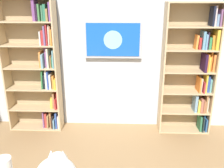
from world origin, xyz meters
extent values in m
cube|color=silver|center=(0.00, -2.23, 1.35)|extent=(4.52, 0.06, 2.70)
cube|color=tan|center=(-1.57, -2.04, 0.99)|extent=(0.02, 0.28, 1.99)
cube|color=tan|center=(-0.81, -2.04, 0.99)|extent=(0.02, 0.28, 1.99)
cube|color=tan|center=(-1.19, -2.17, 0.99)|extent=(0.78, 0.01, 1.99)
cube|color=tan|center=(-1.19, -2.04, 0.01)|extent=(0.74, 0.27, 0.02)
cube|color=tan|center=(-1.19, -2.04, 0.34)|extent=(0.74, 0.27, 0.02)
cube|color=tan|center=(-1.19, -2.04, 0.67)|extent=(0.74, 0.27, 0.02)
cube|color=tan|center=(-1.19, -2.04, 0.99)|extent=(0.74, 0.27, 0.02)
cube|color=tan|center=(-1.19, -2.04, 1.32)|extent=(0.74, 0.27, 0.02)
cube|color=tan|center=(-1.19, -2.04, 1.65)|extent=(0.74, 0.27, 0.02)
cube|color=tan|center=(-1.19, -2.04, 1.98)|extent=(0.74, 0.27, 0.02)
cube|color=#295389|center=(-1.54, -2.04, 0.12)|extent=(0.02, 0.23, 0.21)
cube|color=#24568C|center=(-1.51, -2.05, 0.16)|extent=(0.02, 0.17, 0.29)
cube|color=black|center=(-1.49, -2.02, 0.14)|extent=(0.02, 0.22, 0.24)
cube|color=#2F704C|center=(-1.46, -2.02, 0.14)|extent=(0.04, 0.19, 0.25)
cube|color=beige|center=(-1.54, -2.05, 0.48)|extent=(0.03, 0.13, 0.26)
cube|color=olive|center=(-1.50, -2.03, 0.49)|extent=(0.02, 0.20, 0.28)
cube|color=#A05F3D|center=(-1.47, -2.04, 0.45)|extent=(0.03, 0.23, 0.20)
cube|color=#A35E4C|center=(-1.43, -2.04, 0.46)|extent=(0.04, 0.23, 0.22)
cube|color=yellow|center=(-1.39, -2.02, 0.44)|extent=(0.03, 0.17, 0.19)
cube|color=#6F96AF|center=(-1.35, -2.04, 0.49)|extent=(0.04, 0.19, 0.28)
cube|color=#5C9EA0|center=(-1.54, -2.03, 0.78)|extent=(0.03, 0.13, 0.21)
cube|color=#2A4393|center=(-1.50, -2.04, 0.81)|extent=(0.04, 0.15, 0.26)
cube|color=gold|center=(-1.46, -2.02, 0.82)|extent=(0.02, 0.17, 0.28)
cube|color=#AD3239|center=(-1.43, -2.03, 0.76)|extent=(0.02, 0.23, 0.16)
cube|color=beige|center=(-1.40, -2.05, 0.78)|extent=(0.03, 0.15, 0.21)
cube|color=orange|center=(-1.37, -2.04, 0.79)|extent=(0.02, 0.22, 0.22)
cube|color=orange|center=(-1.54, -2.02, 1.13)|extent=(0.03, 0.14, 0.26)
cube|color=orange|center=(-1.50, -2.05, 1.15)|extent=(0.02, 0.13, 0.29)
cube|color=gold|center=(-1.47, -2.02, 1.11)|extent=(0.02, 0.15, 0.22)
cube|color=orange|center=(-1.45, -2.04, 1.13)|extent=(0.03, 0.20, 0.26)
cube|color=#2A132F|center=(-1.41, -2.03, 1.14)|extent=(0.04, 0.24, 0.26)
cube|color=gold|center=(-1.53, -2.02, 1.47)|extent=(0.04, 0.21, 0.28)
cube|color=orange|center=(-1.49, -2.03, 1.43)|extent=(0.04, 0.14, 0.20)
cube|color=#31824B|center=(-1.45, -2.04, 1.42)|extent=(0.04, 0.14, 0.17)
cube|color=#26182A|center=(-1.41, -2.03, 1.45)|extent=(0.03, 0.14, 0.25)
cube|color=#6190B4|center=(-1.39, -2.03, 1.44)|extent=(0.02, 0.18, 0.22)
cube|color=#5E94AD|center=(-1.35, -2.04, 1.46)|extent=(0.04, 0.18, 0.26)
cube|color=red|center=(-1.31, -2.03, 1.41)|extent=(0.03, 0.12, 0.16)
cube|color=orange|center=(-1.27, -2.04, 1.43)|extent=(0.04, 0.14, 0.20)
cube|color=#7C507A|center=(-1.54, -2.05, 1.77)|extent=(0.02, 0.23, 0.23)
cube|color=#6D90B0|center=(-1.51, -2.04, 1.74)|extent=(0.03, 0.15, 0.16)
cube|color=beige|center=(-1.48, -2.05, 1.80)|extent=(0.04, 0.16, 0.28)
cube|color=black|center=(-1.44, -2.03, 1.79)|extent=(0.03, 0.18, 0.27)
cube|color=tan|center=(0.79, -2.04, 1.03)|extent=(0.02, 0.28, 2.06)
cube|color=tan|center=(1.60, -2.04, 1.03)|extent=(0.02, 0.28, 2.06)
cube|color=tan|center=(1.19, -2.17, 1.03)|extent=(0.83, 0.01, 2.06)
cube|color=tan|center=(1.19, -2.04, 0.01)|extent=(0.78, 0.27, 0.02)
cube|color=tan|center=(1.19, -2.04, 0.35)|extent=(0.78, 0.27, 0.02)
cube|color=tan|center=(1.19, -2.04, 0.69)|extent=(0.78, 0.27, 0.02)
cube|color=tan|center=(1.19, -2.04, 1.03)|extent=(0.78, 0.27, 0.02)
cube|color=tan|center=(1.19, -2.04, 1.37)|extent=(0.78, 0.27, 0.02)
cube|color=tan|center=(1.19, -2.04, 1.71)|extent=(0.78, 0.27, 0.02)
cube|color=silver|center=(0.82, -2.02, 0.13)|extent=(0.03, 0.18, 0.21)
cube|color=#304E9B|center=(0.86, -2.05, 0.15)|extent=(0.03, 0.22, 0.27)
cube|color=#6291A6|center=(0.89, -2.02, 0.10)|extent=(0.02, 0.23, 0.16)
cube|color=black|center=(0.92, -2.04, 0.11)|extent=(0.03, 0.21, 0.19)
cube|color=#A4683A|center=(0.96, -2.03, 0.17)|extent=(0.03, 0.13, 0.30)
cube|color=olive|center=(1.00, -2.03, 0.13)|extent=(0.04, 0.17, 0.22)
cube|color=#AE3833|center=(1.03, -2.03, 0.14)|extent=(0.04, 0.13, 0.25)
cube|color=#7A4C80|center=(1.07, -2.03, 0.16)|extent=(0.02, 0.14, 0.28)
cube|color=red|center=(0.82, -2.03, 0.49)|extent=(0.02, 0.12, 0.26)
cube|color=#AB2A2A|center=(0.85, -2.05, 0.44)|extent=(0.02, 0.22, 0.17)
cube|color=#9D6C45|center=(0.88, -2.05, 0.49)|extent=(0.03, 0.15, 0.26)
cube|color=gold|center=(0.92, -2.04, 0.45)|extent=(0.05, 0.13, 0.18)
cube|color=gold|center=(0.82, -2.04, 0.78)|extent=(0.03, 0.24, 0.17)
cube|color=orange|center=(0.86, -2.05, 0.80)|extent=(0.03, 0.16, 0.20)
cube|color=beige|center=(0.90, -2.03, 0.82)|extent=(0.03, 0.18, 0.23)
cube|color=#2B469E|center=(0.93, -2.04, 0.84)|extent=(0.02, 0.21, 0.28)
cube|color=silver|center=(0.96, -2.02, 0.85)|extent=(0.03, 0.13, 0.30)
cube|color=black|center=(1.00, -2.05, 0.81)|extent=(0.03, 0.17, 0.22)
cube|color=#2D703E|center=(1.03, -2.05, 0.84)|extent=(0.03, 0.20, 0.29)
cube|color=#6A9DAB|center=(0.82, -2.03, 1.18)|extent=(0.02, 0.24, 0.27)
cube|color=#2E7750|center=(0.84, -2.03, 1.12)|extent=(0.03, 0.14, 0.17)
cube|color=#996638|center=(0.87, -2.04, 1.13)|extent=(0.02, 0.15, 0.18)
cube|color=beige|center=(0.90, -2.02, 1.19)|extent=(0.02, 0.22, 0.29)
cube|color=#834F85|center=(0.94, -2.05, 1.19)|extent=(0.04, 0.13, 0.31)
cube|color=#6D9EAD|center=(0.99, -2.02, 1.15)|extent=(0.03, 0.23, 0.21)
cube|color=orange|center=(1.02, -2.03, 1.16)|extent=(0.03, 0.18, 0.24)
cube|color=orange|center=(0.82, -2.02, 1.50)|extent=(0.02, 0.24, 0.23)
cube|color=#9B6349|center=(0.85, -2.05, 1.52)|extent=(0.02, 0.18, 0.27)
cube|color=beige|center=(0.87, -2.03, 1.53)|extent=(0.03, 0.15, 0.29)
cube|color=#AF282D|center=(0.89, -2.02, 1.53)|extent=(0.02, 0.19, 0.29)
cube|color=slate|center=(0.92, -2.03, 1.52)|extent=(0.02, 0.24, 0.28)
cube|color=#B6302E|center=(0.96, -2.02, 1.49)|extent=(0.04, 0.15, 0.21)
cube|color=silver|center=(0.99, -2.03, 1.48)|extent=(0.02, 0.19, 0.20)
cube|color=#77488C|center=(0.82, -2.03, 1.85)|extent=(0.02, 0.20, 0.26)
cube|color=olive|center=(0.86, -2.02, 1.81)|extent=(0.03, 0.21, 0.17)
cube|color=#2D7252|center=(0.90, -2.05, 1.84)|extent=(0.04, 0.18, 0.23)
cube|color=#427653|center=(0.94, -2.03, 1.83)|extent=(0.02, 0.13, 0.21)
cube|color=#437943|center=(0.98, -2.04, 1.84)|extent=(0.03, 0.21, 0.23)
cube|color=black|center=(1.01, -2.03, 1.84)|extent=(0.03, 0.19, 0.24)
cube|color=#75417D|center=(1.05, -2.04, 1.87)|extent=(0.04, 0.18, 0.30)
cube|color=#B7B7BC|center=(-0.06, -2.15, 1.44)|extent=(0.87, 0.06, 0.56)
cube|color=blue|center=(-0.06, -2.12, 1.44)|extent=(0.80, 0.01, 0.49)
cylinder|color=#8CCCEA|center=(-0.06, -2.11, 1.44)|extent=(0.28, 0.00, 0.28)
sphere|color=white|center=(0.22, 0.23, 1.01)|extent=(0.14, 0.14, 0.14)
cone|color=white|center=(0.18, 0.23, 1.07)|extent=(0.06, 0.06, 0.08)
cone|color=white|center=(0.26, 0.23, 1.07)|extent=(0.06, 0.06, 0.08)
cone|color=beige|center=(0.18, 0.23, 1.06)|extent=(0.03, 0.03, 0.05)
cone|color=beige|center=(0.26, 0.23, 1.06)|extent=(0.03, 0.03, 0.05)
camera|label=1|loc=(-0.18, 1.55, 2.02)|focal=39.34mm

